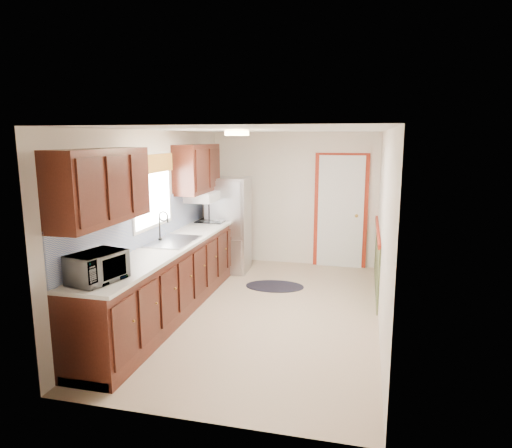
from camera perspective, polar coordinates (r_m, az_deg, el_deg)
The scene contains 8 objects.
room_shell at distance 5.93m, azimuth 0.99°, elevation 0.01°, with size 3.20×5.20×2.52m.
kitchen_run at distance 6.13m, azimuth -10.98°, elevation -3.56°, with size 0.63×4.00×2.20m.
back_wall_trim at distance 8.02m, azimuth 11.43°, elevation 0.39°, with size 1.12×2.30×2.08m.
ceiling_fixture at distance 5.70m, azimuth -2.42°, elevation 11.29°, with size 0.30×0.30×0.06m, color #FFD88C.
microwave at distance 4.63m, azimuth -19.26°, elevation -4.74°, with size 0.52×0.29×0.35m, color white.
refrigerator at distance 7.92m, azimuth -3.44°, elevation -0.08°, with size 0.71×0.70×1.64m.
rug at distance 7.24m, azimuth 2.35°, elevation -7.77°, with size 0.91×0.59×0.01m, color black.
cooktop at distance 7.62m, azimuth -5.44°, elevation 0.47°, with size 0.45×0.54×0.02m, color black.
Camera 1 is at (1.27, -5.68, 2.31)m, focal length 32.00 mm.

